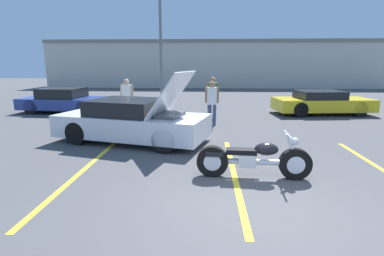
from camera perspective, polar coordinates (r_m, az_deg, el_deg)
name	(u,v)px	position (r m, az deg, el deg)	size (l,w,h in m)	color
ground_plane	(253,211)	(5.12, 11.56, -15.21)	(80.00, 80.00, 0.00)	#474749
parking_stripe_foreground	(83,170)	(7.14, -20.00, -7.55)	(0.12, 5.11, 0.01)	yellow
parking_stripe_middle	(234,173)	(6.62, 7.95, -8.47)	(0.12, 5.11, 0.01)	yellow
far_building	(216,63)	(29.93, 4.50, 12.33)	(32.00, 4.20, 4.40)	beige
light_pole	(161,25)	(20.43, -5.85, 18.98)	(1.21, 0.28, 8.65)	slate
motorcycle	(253,159)	(6.32, 11.55, -5.88)	(2.34, 0.70, 0.96)	black
show_car_hood_open	(133,121)	(9.16, -11.23, 1.30)	(4.78, 2.94, 2.11)	silver
parked_car_left_row	(65,101)	(15.64, -22.97, 4.82)	(4.27, 2.09, 1.16)	navy
parked_car_right_row	(322,103)	(15.08, 23.47, 4.46)	(4.46, 2.15, 1.08)	yellow
spectator_near_motorcycle	(213,94)	(12.80, 3.96, 6.53)	(0.52, 0.23, 1.75)	#333338
spectator_by_show_car	(212,100)	(11.26, 3.81, 5.42)	(0.52, 0.22, 1.66)	#38476B
spectator_midground	(127,97)	(12.14, -12.28, 5.84)	(0.52, 0.23, 1.72)	brown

